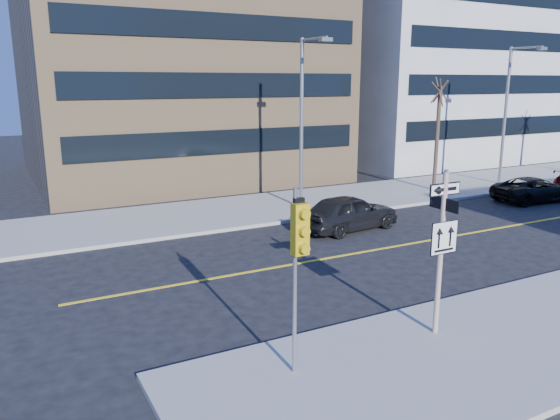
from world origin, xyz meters
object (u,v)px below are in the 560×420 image
parked_car_a (349,212)px  parked_car_c (535,189)px  sign_pole (442,244)px  streetlight_b (509,107)px  street_tree_west (440,94)px  streetlight_a (304,113)px  traffic_signal (299,244)px

parked_car_a → parked_car_c: parked_car_a is taller
sign_pole → parked_car_c: (15.96, 9.48, -1.79)m
streetlight_b → parked_car_c: bearing=-118.3°
parked_car_a → parked_car_c: bearing=-96.7°
sign_pole → parked_car_a: sign_pole is taller
parked_car_a → street_tree_west: bearing=-71.0°
parked_car_c → streetlight_a: size_ratio=0.58×
sign_pole → streetlight_a: streetlight_a is taller
streetlight_b → sign_pole: bearing=-143.6°
street_tree_west → traffic_signal: bearing=-140.6°
traffic_signal → parked_car_c: (19.96, 9.62, -2.39)m
sign_pole → street_tree_west: (13.00, 13.81, 3.09)m
parked_car_c → streetlight_b: streetlight_b is taller
traffic_signal → parked_car_a: bearing=50.0°
traffic_signal → parked_car_a: 12.58m
streetlight_a → street_tree_west: streetlight_a is taller
sign_pole → parked_car_c: bearing=30.7°
parked_car_a → street_tree_west: 11.16m
streetlight_b → parked_car_a: bearing=-164.4°
parked_car_a → street_tree_west: street_tree_west is taller
street_tree_west → parked_car_c: bearing=-55.7°
parked_car_c → sign_pole: bearing=126.9°
traffic_signal → streetlight_b: size_ratio=0.50×
traffic_signal → streetlight_b: 25.83m
traffic_signal → street_tree_west: (17.00, 13.96, 2.50)m
parked_car_c → street_tree_west: street_tree_west is taller
traffic_signal → street_tree_west: bearing=39.4°
streetlight_a → street_tree_west: (9.00, 0.54, 0.77)m
street_tree_west → streetlight_a: bearing=-176.5°
sign_pole → street_tree_west: 19.22m
streetlight_b → street_tree_west: 5.09m
sign_pole → parked_car_c: 18.65m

